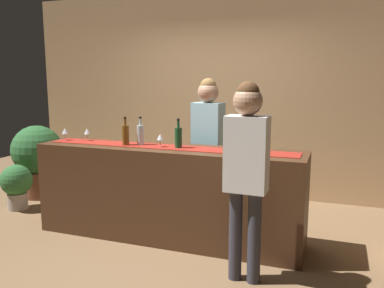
{
  "coord_description": "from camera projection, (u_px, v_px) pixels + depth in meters",
  "views": [
    {
      "loc": [
        1.64,
        -3.74,
        1.7
      ],
      "look_at": [
        0.27,
        0.0,
        1.03
      ],
      "focal_mm": 37.65,
      "sensor_mm": 36.0,
      "label": 1
    }
  ],
  "objects": [
    {
      "name": "ground_plane",
      "position": [
        168.0,
        237.0,
        4.31
      ],
      "size": [
        10.0,
        10.0,
        0.0
      ],
      "primitive_type": "plane",
      "color": "brown"
    },
    {
      "name": "back_wall",
      "position": [
        219.0,
        94.0,
        5.82
      ],
      "size": [
        6.0,
        0.12,
        2.9
      ],
      "primitive_type": "cube",
      "color": "tan",
      "rests_on": "ground"
    },
    {
      "name": "bar_counter",
      "position": [
        168.0,
        193.0,
        4.22
      ],
      "size": [
        2.82,
        0.6,
        0.98
      ],
      "primitive_type": "cube",
      "color": "#472B19",
      "rests_on": "ground"
    },
    {
      "name": "counter_runner_cloth",
      "position": [
        167.0,
        147.0,
        4.14
      ],
      "size": [
        2.68,
        0.28,
        0.01
      ],
      "primitive_type": "cube",
      "color": "maroon",
      "rests_on": "bar_counter"
    },
    {
      "name": "wine_bottle_clear",
      "position": [
        141.0,
        135.0,
        4.25
      ],
      "size": [
        0.07,
        0.07,
        0.3
      ],
      "color": "#B2C6C1",
      "rests_on": "bar_counter"
    },
    {
      "name": "wine_bottle_amber",
      "position": [
        126.0,
        135.0,
        4.23
      ],
      "size": [
        0.07,
        0.07,
        0.3
      ],
      "color": "brown",
      "rests_on": "bar_counter"
    },
    {
      "name": "wine_bottle_green",
      "position": [
        178.0,
        137.0,
        4.07
      ],
      "size": [
        0.07,
        0.07,
        0.3
      ],
      "color": "#194723",
      "rests_on": "bar_counter"
    },
    {
      "name": "wine_glass_near_customer",
      "position": [
        87.0,
        132.0,
        4.53
      ],
      "size": [
        0.07,
        0.07,
        0.14
      ],
      "color": "silver",
      "rests_on": "bar_counter"
    },
    {
      "name": "wine_glass_mid_counter",
      "position": [
        65.0,
        131.0,
        4.56
      ],
      "size": [
        0.07,
        0.07,
        0.14
      ],
      "color": "silver",
      "rests_on": "bar_counter"
    },
    {
      "name": "wine_glass_far_end",
      "position": [
        160.0,
        137.0,
        4.12
      ],
      "size": [
        0.07,
        0.07,
        0.14
      ],
      "color": "silver",
      "rests_on": "bar_counter"
    },
    {
      "name": "bartender",
      "position": [
        208.0,
        135.0,
        4.58
      ],
      "size": [
        0.36,
        0.25,
        1.68
      ],
      "rotation": [
        0.0,
        0.0,
        3.0
      ],
      "color": "#26262B",
      "rests_on": "ground"
    },
    {
      "name": "customer_sipping",
      "position": [
        246.0,
        161.0,
        3.24
      ],
      "size": [
        0.35,
        0.23,
        1.67
      ],
      "rotation": [
        0.0,
        0.0,
        -0.03
      ],
      "color": "#33333D",
      "rests_on": "ground"
    },
    {
      "name": "potted_plant_tall",
      "position": [
        37.0,
        156.0,
        5.67
      ],
      "size": [
        0.7,
        0.7,
        1.02
      ],
      "color": "brown",
      "rests_on": "ground"
    },
    {
      "name": "potted_plant_small",
      "position": [
        17.0,
        184.0,
        5.17
      ],
      "size": [
        0.4,
        0.4,
        0.59
      ],
      "color": "#9E9389",
      "rests_on": "ground"
    }
  ]
}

